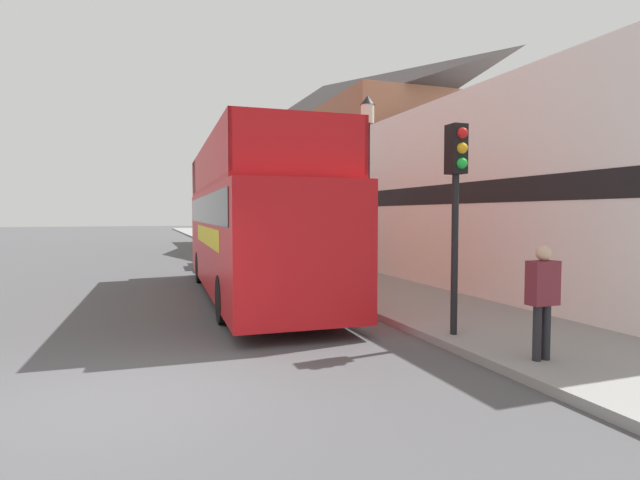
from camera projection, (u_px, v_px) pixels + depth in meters
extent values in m
plane|color=#4C4C4F|center=(133.00, 258.00, 25.74)|extent=(144.00, 144.00, 0.00)
cube|color=gray|center=(274.00, 257.00, 25.20)|extent=(3.29, 108.00, 0.14)
cube|color=white|center=(553.00, 196.00, 14.07)|extent=(6.00, 11.73, 5.51)
cube|color=black|center=(466.00, 193.00, 13.06)|extent=(0.12, 11.14, 0.55)
cube|color=#9E664C|center=(323.00, 192.00, 31.59)|extent=(6.00, 24.81, 7.33)
pyramid|color=#383333|center=(323.00, 110.00, 31.32)|extent=(6.00, 24.81, 2.96)
cube|color=red|center=(253.00, 239.00, 13.49)|extent=(2.97, 10.84, 2.59)
cube|color=yellow|center=(256.00, 235.00, 12.97)|extent=(2.80, 6.01, 0.45)
cube|color=black|center=(252.00, 210.00, 13.45)|extent=(2.97, 9.98, 0.70)
cube|color=red|center=(252.00, 189.00, 13.42)|extent=(2.94, 9.98, 0.10)
cube|color=red|center=(205.00, 166.00, 13.01)|extent=(0.47, 9.88, 1.08)
cube|color=red|center=(297.00, 168.00, 13.76)|extent=(0.47, 9.88, 1.08)
cube|color=red|center=(301.00, 142.00, 8.72)|extent=(2.54, 0.17, 1.08)
cube|color=red|center=(231.00, 178.00, 17.38)|extent=(2.60, 1.61, 1.08)
cylinder|color=black|center=(201.00, 267.00, 16.37)|extent=(0.32, 1.01, 1.00)
cylinder|color=black|center=(269.00, 265.00, 17.06)|extent=(0.32, 1.01, 1.00)
cylinder|color=black|center=(224.00, 299.00, 10.23)|extent=(0.32, 1.01, 1.00)
cylinder|color=black|center=(330.00, 294.00, 10.93)|extent=(0.32, 1.01, 1.00)
cube|color=#9E9EA3|center=(229.00, 253.00, 21.39)|extent=(1.89, 4.25, 0.80)
cube|color=black|center=(229.00, 238.00, 21.24)|extent=(1.61, 2.06, 0.46)
cylinder|color=black|center=(206.00, 257.00, 22.38)|extent=(0.22, 0.67, 0.66)
cylinder|color=black|center=(242.00, 256.00, 22.89)|extent=(0.22, 0.67, 0.66)
cylinder|color=black|center=(213.00, 262.00, 19.92)|extent=(0.22, 0.67, 0.66)
cylinder|color=black|center=(253.00, 261.00, 20.42)|extent=(0.22, 0.67, 0.66)
cylinder|color=#232328|center=(537.00, 333.00, 7.15)|extent=(0.12, 0.12, 0.80)
cylinder|color=#232328|center=(546.00, 332.00, 7.21)|extent=(0.12, 0.12, 0.80)
cube|color=maroon|center=(543.00, 283.00, 7.14)|extent=(0.44, 0.24, 0.64)
sphere|color=tan|center=(543.00, 253.00, 7.12)|extent=(0.22, 0.22, 0.22)
cylinder|color=black|center=(455.00, 255.00, 8.68)|extent=(0.12, 0.12, 2.80)
cube|color=black|center=(456.00, 149.00, 8.58)|extent=(0.28, 0.31, 0.85)
sphere|color=red|center=(462.00, 133.00, 8.41)|extent=(0.19, 0.19, 0.19)
sphere|color=orange|center=(462.00, 148.00, 8.42)|extent=(0.19, 0.19, 0.19)
sphere|color=green|center=(462.00, 163.00, 8.44)|extent=(0.19, 0.19, 0.19)
cylinder|color=black|center=(367.00, 212.00, 12.20)|extent=(0.13, 0.13, 4.30)
cylinder|color=silver|center=(368.00, 114.00, 12.08)|extent=(0.32, 0.32, 0.45)
cone|color=black|center=(368.00, 100.00, 12.06)|extent=(0.35, 0.35, 0.22)
cylinder|color=black|center=(277.00, 219.00, 19.66)|extent=(0.13, 0.13, 3.81)
cylinder|color=silver|center=(277.00, 165.00, 19.55)|extent=(0.32, 0.32, 0.45)
cone|color=black|center=(277.00, 156.00, 19.53)|extent=(0.35, 0.35, 0.22)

